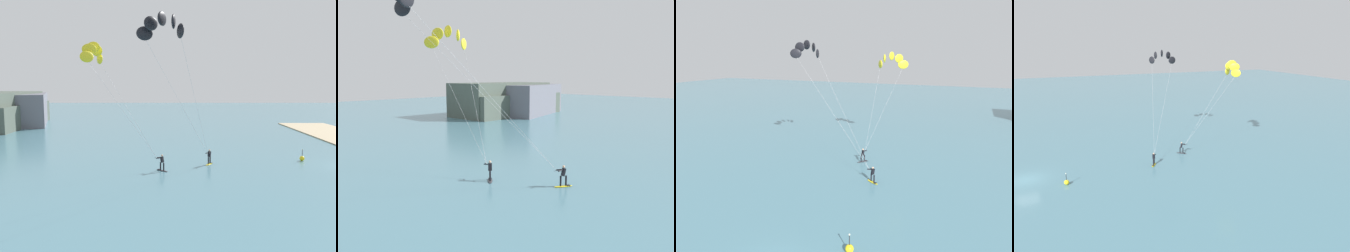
# 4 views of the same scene
# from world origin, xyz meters

# --- Properties ---
(kitesurfer_nearshore) EXTENTS (12.17, 7.56, 14.31)m
(kitesurfer_nearshore) POSITION_xyz_m (-8.18, 19.79, 12.57)
(kitesurfer_nearshore) COLOR yellow
(kitesurfer_nearshore) RESTS_ON ground
(kitesurfer_mid_water) EXTENTS (4.42, 8.65, 13.01)m
(kitesurfer_mid_water) POSITION_xyz_m (-0.19, 26.85, 11.35)
(kitesurfer_mid_water) COLOR #333338
(kitesurfer_mid_water) RESTS_ON ground
(marker_buoy) EXTENTS (0.56, 0.56, 1.38)m
(marker_buoy) POSITION_xyz_m (3.19, 4.29, 0.30)
(marker_buoy) COLOR yellow
(marker_buoy) RESTS_ON ground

